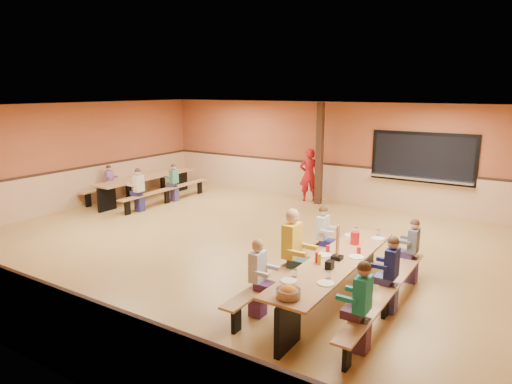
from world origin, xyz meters
The scene contains 23 objects.
ground centered at (0.00, 0.00, 0.00)m, with size 12.00×12.00×0.00m, color olive.
room_envelope centered at (0.00, 0.00, 0.69)m, with size 12.04×10.04×3.02m.
kitchen_pass_through centered at (2.60, 4.96, 1.49)m, with size 2.78×0.28×1.38m.
structural_post centered at (-0.20, 4.40, 1.50)m, with size 0.18×0.18×3.00m, color black.
cafeteria_table_main centered at (2.80, -1.48, 0.53)m, with size 1.91×3.70×0.74m.
cafeteria_table_second centered at (-4.89, 2.00, 0.53)m, with size 1.91×3.70×0.74m.
seated_child_white_left centered at (1.97, -2.46, 0.60)m, with size 0.36×0.30×1.19m, color silver, non-canonical shape.
seated_adult_yellow centered at (1.97, -1.38, 0.71)m, with size 0.47×0.38×1.41m, color gold, non-canonical shape.
seated_child_grey_left centered at (1.97, -0.13, 0.60)m, with size 0.36×0.29×1.19m, color silver, non-canonical shape.
seated_child_teal_right centered at (3.62, -2.56, 0.61)m, with size 0.38×0.31×1.23m, color #1A8576, non-canonical shape.
seated_child_navy_right centered at (3.62, -1.27, 0.60)m, with size 0.36×0.30×1.20m, color #15194C, non-canonical shape.
seated_child_char_right centered at (3.62, 0.05, 0.57)m, with size 0.34×0.28×1.15m, color #4C4F57, non-canonical shape.
seated_child_purple_sec centered at (-5.72, 1.26, 0.55)m, with size 0.32×0.26×1.10m, color #875882, non-canonical shape.
seated_child_green_sec centered at (-4.07, 2.34, 0.57)m, with size 0.34×0.28×1.14m, color #387859, non-canonical shape.
seated_child_tan_sec centered at (-4.07, 0.90, 0.60)m, with size 0.37×0.30×1.21m, color #BCB096, non-canonical shape.
standing_woman centered at (-0.59, 4.55, 0.81)m, with size 0.59×0.39×1.62m, color #AA1317.
punch_pitcher centered at (2.78, -0.58, 0.85)m, with size 0.16×0.16×0.22m, color red.
chip_bowl centered at (2.80, -3.04, 0.81)m, with size 0.32×0.32×0.15m, color orange, non-canonical shape.
napkin_dispenser centered at (2.86, -1.86, 0.80)m, with size 0.10×0.14×0.13m, color black.
condiment_mustard centered at (2.65, -1.78, 0.82)m, with size 0.06×0.06×0.17m, color yellow.
condiment_ketchup centered at (2.59, -1.73, 0.82)m, with size 0.06×0.06×0.17m, color #B2140F.
table_paddle centered at (2.80, -1.43, 0.88)m, with size 0.16×0.16×0.56m.
place_settings centered at (2.80, -1.48, 0.80)m, with size 0.65×3.30×0.11m, color beige, non-canonical shape.
Camera 1 is at (5.36, -7.84, 3.36)m, focal length 32.00 mm.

